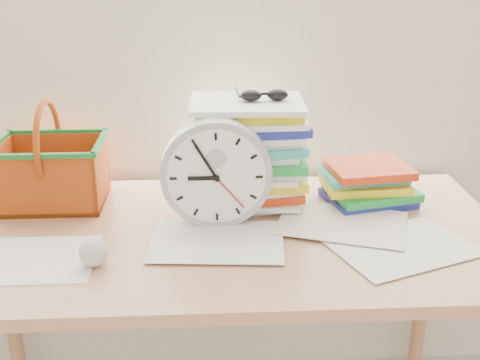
{
  "coord_description": "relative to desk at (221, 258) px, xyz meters",
  "views": [
    {
      "loc": [
        -0.02,
        0.28,
        1.41
      ],
      "look_at": [
        0.05,
        1.6,
        0.88
      ],
      "focal_mm": 45.0,
      "sensor_mm": 36.0,
      "label": 1
    }
  ],
  "objects": [
    {
      "name": "book_stack",
      "position": [
        0.4,
        0.16,
        0.13
      ],
      "size": [
        0.29,
        0.24,
        0.11
      ],
      "primitive_type": null,
      "rotation": [
        0.0,
        0.0,
        0.19
      ],
      "color": "white",
      "rests_on": "desk"
    },
    {
      "name": "scattered_papers",
      "position": [
        0.0,
        0.0,
        0.08
      ],
      "size": [
        1.26,
        0.42,
        0.02
      ],
      "primitive_type": null,
      "color": "white",
      "rests_on": "desk"
    },
    {
      "name": "crumpled_ball",
      "position": [
        -0.28,
        -0.15,
        0.11
      ],
      "size": [
        0.06,
        0.06,
        0.06
      ],
      "primitive_type": "sphere",
      "color": "silver",
      "rests_on": "desk"
    },
    {
      "name": "sunglasses",
      "position": [
        0.12,
        0.17,
        0.37
      ],
      "size": [
        0.15,
        0.13,
        0.03
      ],
      "primitive_type": null,
      "rotation": [
        0.0,
        0.0,
        0.07
      ],
      "color": "black",
      "rests_on": "paper_stack"
    },
    {
      "name": "clock",
      "position": [
        -0.01,
        0.04,
        0.21
      ],
      "size": [
        0.27,
        0.05,
        0.27
      ],
      "primitive_type": "cylinder",
      "rotation": [
        1.57,
        0.0,
        0.0
      ],
      "color": "#A1A9B0",
      "rests_on": "desk"
    },
    {
      "name": "desk",
      "position": [
        0.0,
        0.0,
        0.0
      ],
      "size": [
        1.4,
        0.7,
        0.75
      ],
      "color": "#B57D55",
      "rests_on": "ground"
    },
    {
      "name": "basket",
      "position": [
        -0.44,
        0.2,
        0.21
      ],
      "size": [
        0.28,
        0.22,
        0.28
      ],
      "primitive_type": null,
      "rotation": [
        0.0,
        0.0,
        -0.0
      ],
      "color": "#BB4C12",
      "rests_on": "desk"
    },
    {
      "name": "paper_stack",
      "position": [
        0.07,
        0.18,
        0.21
      ],
      "size": [
        0.34,
        0.29,
        0.28
      ],
      "primitive_type": null,
      "rotation": [
        0.0,
        0.0,
        0.09
      ],
      "color": "white",
      "rests_on": "desk"
    }
  ]
}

